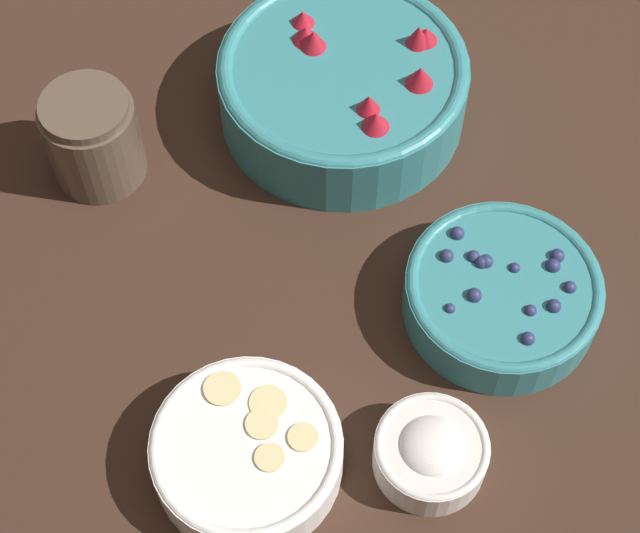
% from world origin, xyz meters
% --- Properties ---
extents(ground_plane, '(4.00, 4.00, 0.00)m').
position_xyz_m(ground_plane, '(0.00, 0.00, 0.00)').
color(ground_plane, '#382319').
extents(bowl_strawberries, '(0.26, 0.26, 0.10)m').
position_xyz_m(bowl_strawberries, '(-0.17, -0.17, 0.05)').
color(bowl_strawberries, teal).
rests_on(bowl_strawberries, ground_plane).
extents(bowl_blueberries, '(0.18, 0.18, 0.06)m').
position_xyz_m(bowl_blueberries, '(-0.19, 0.11, 0.03)').
color(bowl_blueberries, teal).
rests_on(bowl_blueberries, ground_plane).
extents(bowl_bananas, '(0.16, 0.16, 0.05)m').
position_xyz_m(bowl_bananas, '(0.08, 0.15, 0.03)').
color(bowl_bananas, white).
rests_on(bowl_bananas, ground_plane).
extents(bowl_cream, '(0.10, 0.10, 0.05)m').
position_xyz_m(bowl_cream, '(-0.06, 0.22, 0.03)').
color(bowl_cream, silver).
rests_on(bowl_cream, ground_plane).
extents(jar_chocolate, '(0.09, 0.09, 0.10)m').
position_xyz_m(jar_chocolate, '(0.09, -0.21, 0.05)').
color(jar_chocolate, brown).
rests_on(jar_chocolate, ground_plane).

